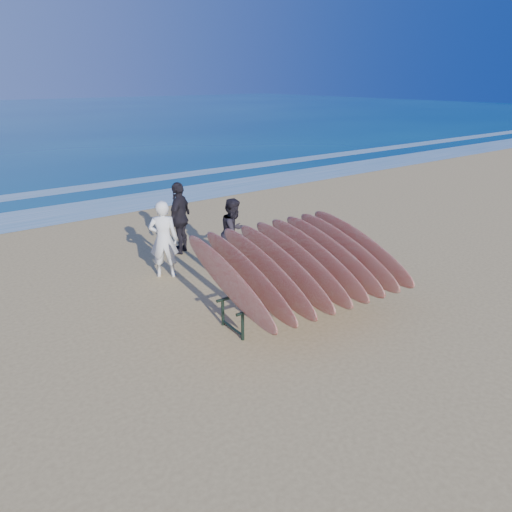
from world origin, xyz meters
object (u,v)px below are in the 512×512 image
at_px(person_white, 163,239).
at_px(person_dark_b, 180,218).
at_px(person_dark_a, 234,233).
at_px(surfboard_rack, 300,262).

relative_size(person_white, person_dark_b, 0.96).
xyz_separation_m(person_white, person_dark_a, (1.60, -0.41, -0.06)).
bearing_deg(person_dark_a, person_white, 135.02).
distance_m(person_dark_a, person_dark_b, 1.70).
relative_size(surfboard_rack, person_dark_b, 1.85).
height_order(surfboard_rack, person_white, person_white).
distance_m(surfboard_rack, person_dark_b, 4.36).
xyz_separation_m(surfboard_rack, person_white, (-1.15, 3.15, -0.12)).
xyz_separation_m(surfboard_rack, person_dark_a, (0.45, 2.74, -0.18)).
bearing_deg(person_dark_b, surfboard_rack, 53.79).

